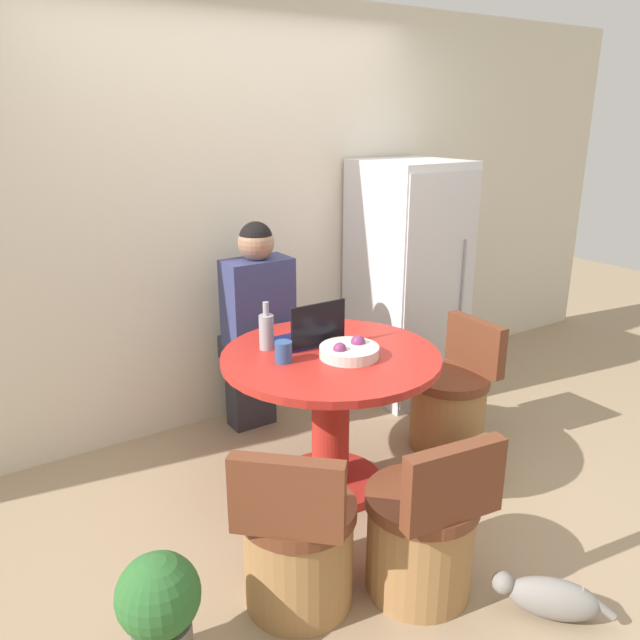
{
  "coord_description": "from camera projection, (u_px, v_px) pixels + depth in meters",
  "views": [
    {
      "loc": [
        -1.69,
        -2.16,
        1.92
      ],
      "look_at": [
        -0.03,
        0.35,
        0.92
      ],
      "focal_mm": 35.0,
      "sensor_mm": 36.0,
      "label": 1
    }
  ],
  "objects": [
    {
      "name": "refrigerator",
      "position": [
        407.0,
        281.0,
        4.31
      ],
      "size": [
        0.63,
        0.68,
        1.63
      ],
      "color": "silver",
      "rests_on": "ground_plane"
    },
    {
      "name": "dining_table",
      "position": [
        331.0,
        398.0,
        3.22
      ],
      "size": [
        1.11,
        1.11,
        0.77
      ],
      "color": "#B2261E",
      "rests_on": "ground_plane"
    },
    {
      "name": "bottle",
      "position": [
        266.0,
        331.0,
        3.18
      ],
      "size": [
        0.08,
        0.08,
        0.25
      ],
      "color": "#9999A3",
      "rests_on": "dining_table"
    },
    {
      "name": "potted_plant",
      "position": [
        160.0,
        608.0,
        2.19
      ],
      "size": [
        0.3,
        0.3,
        0.48
      ],
      "color": "slate",
      "rests_on": "ground_plane"
    },
    {
      "name": "fruit_bowl",
      "position": [
        349.0,
        351.0,
        3.09
      ],
      "size": [
        0.3,
        0.3,
        0.1
      ],
      "color": "beige",
      "rests_on": "dining_table"
    },
    {
      "name": "chair_near_camera",
      "position": [
        423.0,
        535.0,
        2.57
      ],
      "size": [
        0.48,
        0.49,
        0.77
      ],
      "rotation": [
        0.0,
        0.0,
        3.0
      ],
      "color": "#9E7042",
      "rests_on": "ground_plane"
    },
    {
      "name": "chair_near_left_corner",
      "position": [
        298.0,
        547.0,
        2.5
      ],
      "size": [
        0.54,
        0.54,
        0.77
      ],
      "rotation": [
        0.0,
        0.0,
        2.39
      ],
      "color": "#9E7042",
      "rests_on": "ground_plane"
    },
    {
      "name": "coffee_cup",
      "position": [
        283.0,
        352.0,
        3.02
      ],
      "size": [
        0.09,
        0.09,
        0.1
      ],
      "color": "#2D4C84",
      "rests_on": "dining_table"
    },
    {
      "name": "person_seated",
      "position": [
        255.0,
        320.0,
        3.76
      ],
      "size": [
        0.4,
        0.37,
        1.34
      ],
      "rotation": [
        0.0,
        0.0,
        3.14
      ],
      "color": "#2D2D38",
      "rests_on": "ground_plane"
    },
    {
      "name": "handbag",
      "position": [
        474.0,
        467.0,
        3.32
      ],
      "size": [
        0.3,
        0.14,
        0.26
      ],
      "color": "tan",
      "rests_on": "ground_plane"
    },
    {
      "name": "laptop",
      "position": [
        311.0,
        334.0,
        3.27
      ],
      "size": [
        0.32,
        0.23,
        0.24
      ],
      "rotation": [
        0.0,
        0.0,
        3.14
      ],
      "color": "#141947",
      "rests_on": "dining_table"
    },
    {
      "name": "chair_right_side",
      "position": [
        450.0,
        404.0,
        3.73
      ],
      "size": [
        0.47,
        0.47,
        0.77
      ],
      "rotation": [
        0.0,
        0.0,
        -1.6
      ],
      "color": "#9E7042",
      "rests_on": "ground_plane"
    },
    {
      "name": "ground_plane",
      "position": [
        363.0,
        507.0,
        3.2
      ],
      "size": [
        12.0,
        12.0,
        0.0
      ],
      "primitive_type": "plane",
      "color": "#9E8466"
    },
    {
      "name": "cat",
      "position": [
        550.0,
        597.0,
        2.48
      ],
      "size": [
        0.34,
        0.39,
        0.17
      ],
      "rotation": [
        0.0,
        0.0,
        2.27
      ],
      "color": "gray",
      "rests_on": "ground_plane"
    },
    {
      "name": "wall_back",
      "position": [
        234.0,
        218.0,
        3.88
      ],
      "size": [
        7.0,
        0.06,
        2.6
      ],
      "color": "beige",
      "rests_on": "ground_plane"
    }
  ]
}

